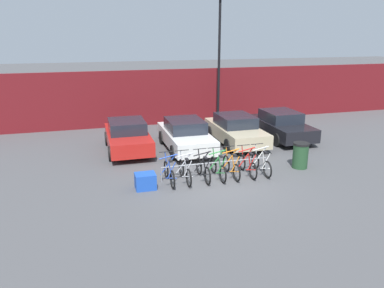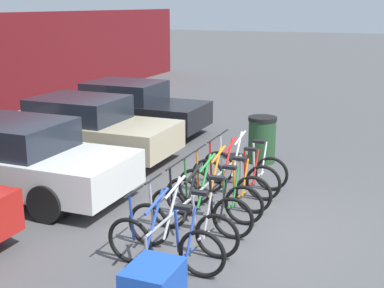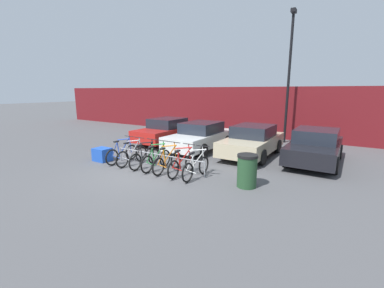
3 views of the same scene
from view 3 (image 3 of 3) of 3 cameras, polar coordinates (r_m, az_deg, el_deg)
ground_plane at (r=9.62m, az=-10.75°, el=-6.20°), size 120.00×120.00×0.00m
hoarding_wall at (r=17.38m, az=11.02°, el=7.12°), size 36.00×0.16×3.17m
bike_rack at (r=9.88m, az=-7.58°, el=-2.65°), size 4.15×0.04×0.57m
bicycle_blue at (r=11.02m, az=-15.28°, el=-2.06°), size 0.68×1.71×1.05m
bicycle_silver at (r=10.61m, az=-13.15°, el=-2.49°), size 0.68×1.71×1.05m
bicycle_black at (r=10.14m, az=-10.41°, el=-3.03°), size 0.68×1.71×1.05m
bicycle_green at (r=9.77m, az=-7.91°, el=-3.52°), size 0.68×1.71×1.05m
bicycle_orange at (r=9.45m, az=-5.46°, el=-3.99°), size 0.68×1.71×1.05m
bicycle_red at (r=9.08m, az=-2.20°, el=-4.60°), size 0.68×1.71×1.05m
bicycle_white at (r=8.78m, az=0.91°, el=-5.17°), size 0.68×1.71×1.05m
car_red at (r=14.70m, az=-5.64°, el=2.95°), size 1.91×4.09×1.40m
car_white at (r=12.81m, az=1.93°, el=1.69°), size 1.91×4.26×1.40m
car_beige at (r=12.01m, az=13.31°, el=0.69°), size 1.91×4.24×1.40m
car_black at (r=11.70m, az=25.67°, el=-0.46°), size 1.91×4.21×1.40m
lamp_post at (r=15.52m, az=20.78°, el=14.71°), size 0.24×0.44×7.13m
trash_bin at (r=8.12m, az=12.13°, el=-5.82°), size 0.63×0.63×1.03m
cargo_crate at (r=11.55m, az=-19.31°, el=-2.22°), size 0.70×0.56×0.55m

